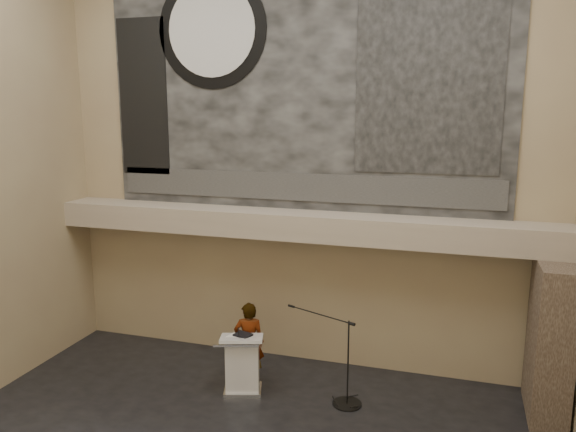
% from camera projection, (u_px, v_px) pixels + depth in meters
% --- Properties ---
extents(wall_back, '(10.00, 0.02, 8.50)m').
position_uv_depth(wall_back, '(300.00, 156.00, 11.04)').
color(wall_back, '#917A5C').
rests_on(wall_back, floor).
extents(soffit, '(10.00, 0.80, 0.50)m').
position_uv_depth(soffit, '(294.00, 225.00, 10.92)').
color(soffit, gray).
rests_on(soffit, wall_back).
extents(sprinkler_left, '(0.04, 0.04, 0.06)m').
position_uv_depth(sprinkler_left, '(218.00, 234.00, 11.38)').
color(sprinkler_left, '#B2893D').
rests_on(sprinkler_left, soffit).
extents(sprinkler_right, '(0.04, 0.04, 0.06)m').
position_uv_depth(sprinkler_right, '(392.00, 246.00, 10.37)').
color(sprinkler_right, '#B2893D').
rests_on(sprinkler_right, soffit).
extents(banner, '(8.00, 0.05, 5.00)m').
position_uv_depth(banner, '(300.00, 81.00, 10.73)').
color(banner, black).
rests_on(banner, wall_back).
extents(banner_text_strip, '(7.76, 0.02, 0.55)m').
position_uv_depth(banner_text_strip, '(299.00, 187.00, 11.09)').
color(banner_text_strip, '#303030').
rests_on(banner_text_strip, banner).
extents(banner_clock_rim, '(2.30, 0.02, 2.30)m').
position_uv_depth(banner_clock_rim, '(212.00, 30.00, 11.02)').
color(banner_clock_rim, black).
rests_on(banner_clock_rim, banner).
extents(banner_clock_face, '(1.84, 0.02, 1.84)m').
position_uv_depth(banner_clock_face, '(211.00, 29.00, 11.01)').
color(banner_clock_face, silver).
rests_on(banner_clock_face, banner).
extents(banner_building_print, '(2.60, 0.02, 3.60)m').
position_uv_depth(banner_building_print, '(429.00, 73.00, 9.98)').
color(banner_building_print, black).
rests_on(banner_building_print, banner).
extents(banner_brick_print, '(1.10, 0.02, 3.20)m').
position_uv_depth(banner_brick_print, '(143.00, 97.00, 11.74)').
color(banner_brick_print, black).
rests_on(banner_brick_print, banner).
extents(stone_pier, '(0.60, 1.40, 2.70)m').
position_uv_depth(stone_pier, '(550.00, 340.00, 9.46)').
color(stone_pier, '#403227').
rests_on(stone_pier, floor).
extents(lectern, '(0.90, 0.75, 1.14)m').
position_uv_depth(lectern, '(242.00, 364.00, 10.32)').
color(lectern, silver).
rests_on(lectern, floor).
extents(binder, '(0.35, 0.31, 0.04)m').
position_uv_depth(binder, '(243.00, 335.00, 10.23)').
color(binder, black).
rests_on(binder, lectern).
extents(papers, '(0.29, 0.35, 0.00)m').
position_uv_depth(papers, '(233.00, 337.00, 10.20)').
color(papers, silver).
rests_on(papers, lectern).
extents(speaker_person, '(0.66, 0.52, 1.59)m').
position_uv_depth(speaker_person, '(249.00, 342.00, 10.69)').
color(speaker_person, white).
rests_on(speaker_person, floor).
extents(mic_stand, '(1.52, 0.80, 1.58)m').
position_uv_depth(mic_stand, '(345.00, 390.00, 9.97)').
color(mic_stand, black).
rests_on(mic_stand, floor).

